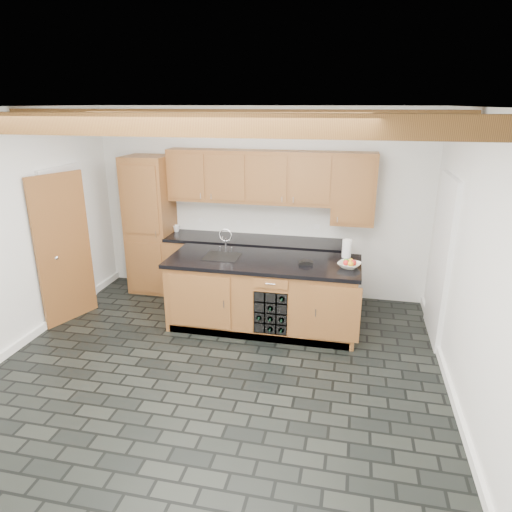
{
  "coord_description": "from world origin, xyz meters",
  "views": [
    {
      "loc": [
        1.38,
        -4.11,
        2.84
      ],
      "look_at": [
        0.31,
        0.8,
        1.14
      ],
      "focal_mm": 32.0,
      "sensor_mm": 36.0,
      "label": 1
    }
  ],
  "objects_px": {
    "island": "(263,294)",
    "paper_towel": "(347,248)",
    "kitchen_scale": "(306,263)",
    "fruit_bowl": "(349,265)"
  },
  "relations": [
    {
      "from": "island",
      "to": "paper_towel",
      "type": "distance_m",
      "value": 1.23
    },
    {
      "from": "island",
      "to": "fruit_bowl",
      "type": "relative_size",
      "value": 9.26
    },
    {
      "from": "kitchen_scale",
      "to": "fruit_bowl",
      "type": "xyz_separation_m",
      "value": [
        0.53,
        -0.0,
        0.01
      ]
    },
    {
      "from": "kitchen_scale",
      "to": "paper_towel",
      "type": "bearing_deg",
      "value": 29.2
    },
    {
      "from": "island",
      "to": "kitchen_scale",
      "type": "distance_m",
      "value": 0.73
    },
    {
      "from": "island",
      "to": "kitchen_scale",
      "type": "bearing_deg",
      "value": -5.58
    },
    {
      "from": "kitchen_scale",
      "to": "paper_towel",
      "type": "distance_m",
      "value": 0.63
    },
    {
      "from": "kitchen_scale",
      "to": "fruit_bowl",
      "type": "relative_size",
      "value": 0.69
    },
    {
      "from": "island",
      "to": "kitchen_scale",
      "type": "relative_size",
      "value": 13.47
    },
    {
      "from": "fruit_bowl",
      "to": "island",
      "type": "bearing_deg",
      "value": 176.93
    }
  ]
}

